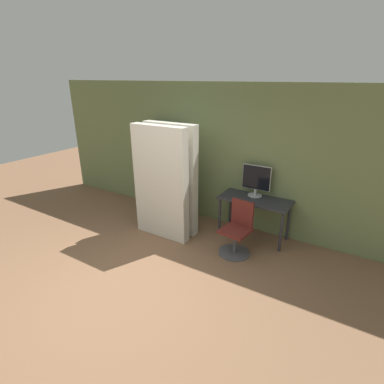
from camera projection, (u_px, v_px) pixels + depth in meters
name	position (u px, v px, depth m)	size (l,w,h in m)	color
ground_plane	(115.00, 292.00, 4.12)	(16.00, 16.00, 0.00)	brown
wall_back	(213.00, 155.00, 5.84)	(8.00, 0.06, 2.70)	#6B7A4C
desk	(255.00, 205.00, 5.34)	(1.26, 0.58, 0.75)	#2D2D33
monitor	(256.00, 180.00, 5.33)	(0.52, 0.25, 0.57)	#B7B7BC
office_chair	(237.00, 233.00, 4.95)	(0.52, 0.52, 0.90)	#4C4C51
bookshelf	(163.00, 169.00, 6.45)	(0.75, 0.26, 1.90)	black
mattress_near	(161.00, 184.00, 5.26)	(1.07, 0.20, 2.04)	beige
mattress_far	(171.00, 179.00, 5.51)	(1.07, 0.19, 2.04)	beige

